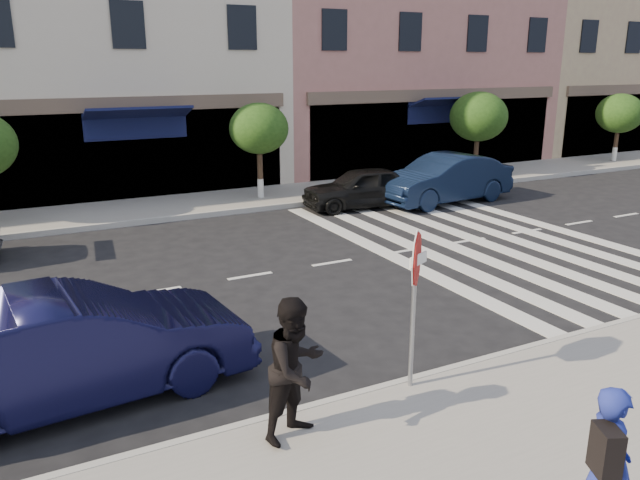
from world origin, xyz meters
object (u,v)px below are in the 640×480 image
(photographer, at_px, (608,467))
(walker, at_px, (296,368))
(car_far_right, at_px, (444,179))
(car_near_mid, at_px, (75,347))
(stop_sign, at_px, (416,273))
(car_far_mid, at_px, (362,188))

(photographer, distance_m, walker, 3.33)
(photographer, distance_m, car_far_right, 15.14)
(photographer, relative_size, car_near_mid, 0.34)
(stop_sign, distance_m, walker, 2.06)
(walker, distance_m, car_far_right, 14.03)
(photographer, xyz_separation_m, car_near_mid, (-3.92, 5.13, -0.16))
(car_near_mid, bearing_deg, car_far_right, -63.02)
(photographer, relative_size, car_far_right, 0.33)
(car_near_mid, relative_size, car_far_right, 1.00)
(stop_sign, distance_m, car_far_right, 12.55)
(car_near_mid, bearing_deg, stop_sign, -121.12)
(stop_sign, distance_m, photographer, 3.27)
(car_far_mid, bearing_deg, walker, -27.71)
(stop_sign, height_order, car_far_right, stop_sign)
(car_far_mid, bearing_deg, stop_sign, -20.89)
(car_far_mid, bearing_deg, car_near_mid, -42.08)
(stop_sign, xyz_separation_m, car_near_mid, (-4.05, 1.97, -1.01))
(photographer, relative_size, car_far_mid, 0.42)
(photographer, distance_m, car_far_mid, 14.41)
(car_near_mid, relative_size, car_far_mid, 1.26)
(walker, bearing_deg, car_near_mid, 111.44)
(walker, distance_m, car_near_mid, 3.17)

